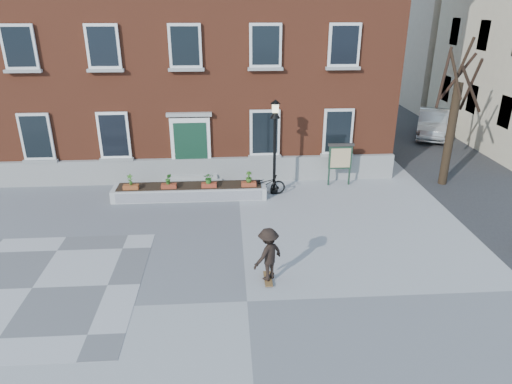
{
  "coord_description": "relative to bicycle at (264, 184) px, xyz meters",
  "views": [
    {
      "loc": [
        -0.42,
        -10.13,
        7.45
      ],
      "look_at": [
        0.5,
        4.0,
        1.5
      ],
      "focal_mm": 32.0,
      "sensor_mm": 36.0,
      "label": 1
    }
  ],
  "objects": [
    {
      "name": "lamp_post",
      "position": [
        0.45,
        0.18,
        2.07
      ],
      "size": [
        0.4,
        0.4,
        3.93
      ],
      "color": "black",
      "rests_on": "ground"
    },
    {
      "name": "parked_car",
      "position": [
        10.67,
        8.27,
        0.31
      ],
      "size": [
        3.41,
        5.0,
        1.56
      ],
      "primitive_type": "imported",
      "rotation": [
        0.0,
        0.0,
        -0.41
      ],
      "color": "silver",
      "rests_on": "ground"
    },
    {
      "name": "ground",
      "position": [
        -1.03,
        -7.23,
        -0.47
      ],
      "size": [
        100.0,
        100.0,
        0.0
      ],
      "primitive_type": "plane",
      "color": "gray",
      "rests_on": "ground"
    },
    {
      "name": "notice_board",
      "position": [
        3.36,
        0.92,
        0.79
      ],
      "size": [
        1.1,
        0.16,
        1.87
      ],
      "color": "#183123",
      "rests_on": "ground"
    },
    {
      "name": "checker_patch",
      "position": [
        -7.03,
        -6.23,
        -0.46
      ],
      "size": [
        6.0,
        6.0,
        0.01
      ],
      "primitive_type": "cube",
      "color": "#5C5C5E",
      "rests_on": "ground"
    },
    {
      "name": "brick_building",
      "position": [
        -3.03,
        6.74,
        5.83
      ],
      "size": [
        18.4,
        10.85,
        12.6
      ],
      "color": "brown",
      "rests_on": "ground"
    },
    {
      "name": "bare_tree",
      "position": [
        7.98,
        0.77,
        2.32
      ],
      "size": [
        1.83,
        1.83,
        6.16
      ],
      "color": "#302315",
      "rests_on": "ground"
    },
    {
      "name": "bicycle",
      "position": [
        0.0,
        0.0,
        0.0
      ],
      "size": [
        1.84,
        0.8,
        0.94
      ],
      "primitive_type": "imported",
      "rotation": [
        0.0,
        0.0,
        1.67
      ],
      "color": "black",
      "rests_on": "ground"
    },
    {
      "name": "planter_assembly",
      "position": [
        -3.02,
        -0.06,
        -0.16
      ],
      "size": [
        6.2,
        1.12,
        1.15
      ],
      "color": "silver",
      "rests_on": "ground"
    },
    {
      "name": "skateboarder",
      "position": [
        -0.38,
        -6.28,
        0.4
      ],
      "size": [
        1.16,
        1.12,
        1.67
      ],
      "color": "brown",
      "rests_on": "ground"
    }
  ]
}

